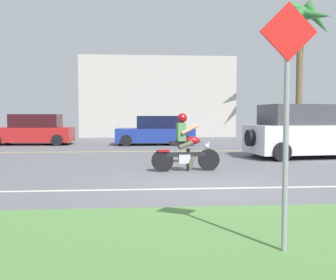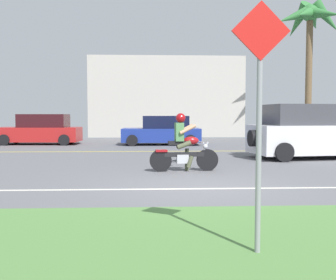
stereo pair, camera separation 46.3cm
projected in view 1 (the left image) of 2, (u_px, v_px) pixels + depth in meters
name	position (u px, v px, depth m)	size (l,w,h in m)	color
ground	(188.00, 169.00, 11.82)	(56.00, 30.00, 0.04)	slate
grass_median	(269.00, 245.00, 4.76)	(56.00, 3.80, 0.06)	#548442
lane_line_near	(209.00, 188.00, 8.54)	(50.40, 0.12, 0.01)	silver
lane_line_far	(171.00, 151.00, 17.25)	(50.40, 0.12, 0.01)	yellow
motorcyclist	(185.00, 147.00, 11.15)	(1.90, 0.62, 1.59)	black
suv_nearby	(308.00, 132.00, 14.69)	(4.62, 2.62, 1.91)	silver
parked_car_0	(33.00, 130.00, 21.02)	(4.26, 2.02, 1.58)	#AD1E1E
parked_car_1	(156.00, 131.00, 20.99)	(4.04, 2.09, 1.49)	navy
palm_tree_0	(301.00, 24.00, 24.49)	(4.31, 4.19, 8.43)	brown
street_sign	(287.00, 105.00, 4.34)	(0.62, 0.06, 2.73)	gray
building_far	(157.00, 98.00, 29.56)	(10.74, 4.00, 5.56)	#BCB7AD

